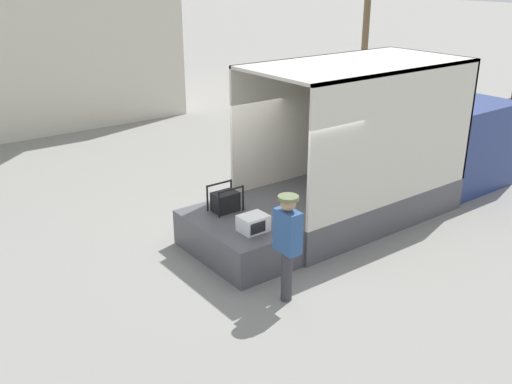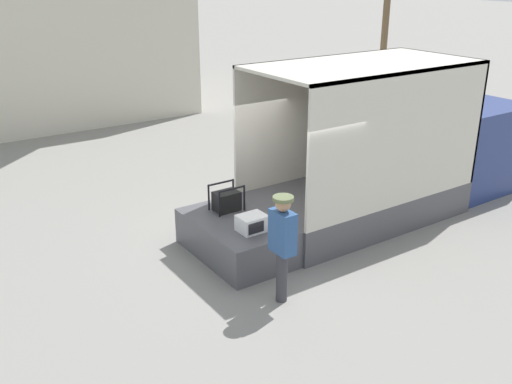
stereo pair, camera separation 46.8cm
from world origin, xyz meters
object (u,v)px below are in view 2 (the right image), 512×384
portable_generator (227,200)px  microwave (252,223)px  worker_person (282,238)px  box_truck (415,162)px

portable_generator → microwave: bearing=-97.0°
portable_generator → worker_person: 2.27m
microwave → box_truck: bearing=6.4°
box_truck → microwave: (-4.74, -0.53, -0.09)m
worker_person → portable_generator: bearing=80.6°
worker_person → microwave: bearing=78.6°
microwave → portable_generator: (0.13, 1.03, 0.05)m
box_truck → microwave: bearing=-173.6°
box_truck → worker_person: (-4.98, -1.73, 0.18)m
box_truck → worker_person: box_truck is taller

